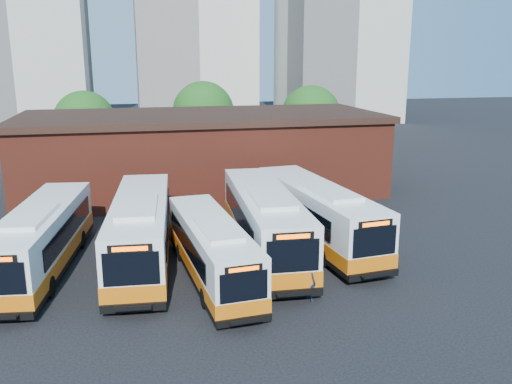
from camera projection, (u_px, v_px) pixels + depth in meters
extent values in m
plane|color=black|center=(256.00, 286.00, 26.20)|extent=(220.00, 220.00, 0.00)
cube|color=white|center=(42.00, 237.00, 27.80)|extent=(4.15, 12.49, 2.91)
cube|color=#D1640D|center=(43.00, 252.00, 28.01)|extent=(4.21, 12.54, 0.71)
cube|color=black|center=(44.00, 262.00, 28.13)|extent=(4.20, 12.53, 0.26)
cube|color=black|center=(1.00, 317.00, 22.12)|extent=(2.60, 0.48, 0.33)
cube|color=black|center=(17.00, 230.00, 28.01)|extent=(1.27, 9.49, 1.07)
cube|color=black|center=(70.00, 228.00, 28.25)|extent=(1.27, 9.49, 1.07)
cube|color=white|center=(29.00, 216.00, 25.95)|extent=(2.31, 4.48, 0.22)
cylinder|color=black|center=(49.00, 287.00, 24.88)|extent=(0.45, 1.05, 1.02)
cylinder|color=black|center=(39.00, 241.00, 31.17)|extent=(0.45, 1.05, 1.02)
cylinder|color=black|center=(81.00, 239.00, 31.39)|extent=(0.45, 1.05, 1.02)
cube|color=white|center=(141.00, 228.00, 28.86)|extent=(3.79, 13.16, 3.08)
cube|color=#D1640D|center=(142.00, 244.00, 29.08)|extent=(3.85, 13.22, 0.76)
cube|color=black|center=(142.00, 253.00, 29.21)|extent=(3.84, 13.20, 0.27)
cube|color=black|center=(131.00, 269.00, 22.53)|extent=(2.34, 0.25, 1.46)
cube|color=black|center=(130.00, 249.00, 22.30)|extent=(1.84, 0.21, 0.35)
cube|color=#FF5905|center=(130.00, 249.00, 22.26)|extent=(1.46, 0.14, 0.19)
cube|color=black|center=(133.00, 308.00, 22.88)|extent=(2.76, 0.37, 0.35)
cube|color=black|center=(133.00, 308.00, 22.62)|extent=(1.60, 0.54, 0.06)
cube|color=black|center=(132.00, 308.00, 22.41)|extent=(1.57, 0.17, 0.19)
cube|color=black|center=(114.00, 222.00, 29.01)|extent=(0.87, 10.09, 1.14)
cube|color=black|center=(168.00, 219.00, 29.40)|extent=(0.87, 10.09, 1.14)
cube|color=white|center=(137.00, 206.00, 26.90)|extent=(2.23, 4.68, 0.24)
cylinder|color=black|center=(111.00, 281.00, 25.49)|extent=(0.43, 1.11, 1.08)
cylinder|color=black|center=(164.00, 278.00, 25.84)|extent=(0.43, 1.11, 1.08)
cylinder|color=black|center=(124.00, 234.00, 32.34)|extent=(0.43, 1.11, 1.08)
cylinder|color=black|center=(167.00, 232.00, 32.69)|extent=(0.43, 1.11, 1.08)
cube|color=white|center=(212.00, 248.00, 26.76)|extent=(3.31, 11.19, 2.62)
cube|color=#D1640D|center=(212.00, 262.00, 26.95)|extent=(3.36, 11.24, 0.64)
cube|color=black|center=(212.00, 271.00, 27.06)|extent=(3.35, 11.23, 0.23)
cube|color=black|center=(244.00, 287.00, 21.59)|extent=(1.99, 0.23, 1.24)
cube|color=black|center=(244.00, 269.00, 21.40)|extent=(1.56, 0.19, 0.29)
cube|color=#FF5905|center=(244.00, 269.00, 21.37)|extent=(1.24, 0.13, 0.17)
cube|color=black|center=(244.00, 321.00, 21.89)|extent=(2.34, 0.33, 0.29)
cube|color=black|center=(246.00, 321.00, 21.68)|extent=(1.36, 0.47, 0.06)
cube|color=black|center=(247.00, 322.00, 21.51)|extent=(1.33, 0.15, 0.17)
cube|color=black|center=(186.00, 243.00, 26.69)|extent=(0.81, 8.57, 0.96)
cube|color=black|center=(233.00, 238.00, 27.40)|extent=(0.81, 8.57, 0.96)
cube|color=white|center=(218.00, 229.00, 25.15)|extent=(1.93, 3.98, 0.20)
cylinder|color=black|center=(205.00, 298.00, 23.85)|extent=(0.37, 0.94, 0.92)
cylinder|color=black|center=(251.00, 292.00, 24.48)|extent=(0.37, 0.94, 0.92)
cylinder|color=black|center=(181.00, 252.00, 29.44)|extent=(0.37, 0.94, 0.92)
cylinder|color=black|center=(218.00, 248.00, 30.08)|extent=(0.37, 0.94, 0.92)
cube|color=white|center=(264.00, 219.00, 30.30)|extent=(3.47, 13.38, 3.15)
cube|color=#D1640D|center=(264.00, 235.00, 30.52)|extent=(3.53, 13.43, 0.77)
cube|color=black|center=(264.00, 244.00, 30.65)|extent=(3.52, 13.42, 0.28)
cube|color=black|center=(293.00, 256.00, 23.86)|extent=(2.39, 0.18, 1.49)
cube|color=black|center=(293.00, 236.00, 23.63)|extent=(1.88, 0.16, 0.35)
cube|color=#FF5905|center=(293.00, 237.00, 23.59)|extent=(1.49, 0.10, 0.20)
cube|color=black|center=(293.00, 294.00, 24.22)|extent=(2.82, 0.29, 0.35)
cube|color=black|center=(294.00, 294.00, 23.95)|extent=(1.62, 0.50, 0.07)
cube|color=black|center=(295.00, 294.00, 23.75)|extent=(1.60, 0.12, 0.20)
cube|color=black|center=(238.00, 213.00, 30.40)|extent=(0.57, 10.33, 1.16)
cube|color=black|center=(288.00, 211.00, 30.89)|extent=(0.57, 10.33, 1.16)
cube|color=white|center=(270.00, 198.00, 28.31)|extent=(2.14, 4.73, 0.24)
cylinder|color=black|center=(253.00, 269.00, 26.83)|extent=(0.41, 1.12, 1.10)
cylinder|color=black|center=(303.00, 266.00, 27.26)|extent=(0.41, 1.12, 1.10)
cylinder|color=black|center=(234.00, 226.00, 33.80)|extent=(0.41, 1.12, 1.10)
cylinder|color=black|center=(274.00, 224.00, 34.23)|extent=(0.41, 1.12, 1.10)
cube|color=white|center=(317.00, 212.00, 31.94)|extent=(4.07, 13.10, 3.06)
cube|color=#D1640D|center=(316.00, 226.00, 32.15)|extent=(4.13, 13.16, 0.75)
cube|color=black|center=(316.00, 235.00, 32.28)|extent=(4.12, 13.14, 0.27)
cube|color=black|center=(375.00, 242.00, 25.93)|extent=(2.32, 0.31, 1.45)
cube|color=black|center=(376.00, 224.00, 25.70)|extent=(1.82, 0.26, 0.34)
cube|color=#FF5905|center=(376.00, 224.00, 25.67)|extent=(1.44, 0.17, 0.19)
cube|color=black|center=(373.00, 275.00, 26.28)|extent=(2.74, 0.44, 0.34)
cube|color=black|center=(376.00, 275.00, 26.03)|extent=(1.59, 0.57, 0.06)
cube|color=black|center=(378.00, 275.00, 25.83)|extent=(1.55, 0.21, 0.19)
cube|color=black|center=(292.00, 207.00, 31.82)|extent=(1.11, 10.00, 1.13)
cube|color=black|center=(335.00, 203.00, 32.70)|extent=(1.11, 10.00, 1.13)
cube|color=white|center=(330.00, 191.00, 30.06)|extent=(2.32, 4.68, 0.24)
cylinder|color=black|center=(324.00, 257.00, 28.53)|extent=(0.45, 1.10, 1.07)
cylinder|color=black|center=(366.00, 252.00, 29.31)|extent=(0.45, 1.10, 1.07)
cylinder|color=black|center=(276.00, 220.00, 35.03)|extent=(0.45, 1.10, 1.07)
cylinder|color=black|center=(311.00, 217.00, 35.81)|extent=(0.45, 1.10, 1.07)
imported|color=#121934|center=(310.00, 282.00, 24.52)|extent=(0.61, 0.74, 1.76)
cube|color=maroon|center=(202.00, 155.00, 44.40)|extent=(28.00, 12.00, 6.00)
cube|color=black|center=(201.00, 116.00, 43.63)|extent=(28.60, 12.60, 0.50)
cube|color=black|center=(254.00, 191.00, 39.78)|extent=(1.20, 0.08, 2.40)
cylinder|color=#382314|center=(87.00, 154.00, 53.99)|extent=(0.36, 0.36, 2.70)
sphere|color=#194E16|center=(85.00, 121.00, 53.19)|extent=(6.00, 6.00, 6.00)
cylinder|color=#382314|center=(204.00, 146.00, 58.44)|extent=(0.36, 0.36, 2.95)
sphere|color=#194E16|center=(203.00, 112.00, 57.57)|extent=(6.56, 6.56, 6.56)
cylinder|color=#382314|center=(310.00, 147.00, 58.00)|extent=(0.36, 0.36, 2.81)
sphere|color=#194E16|center=(311.00, 115.00, 57.17)|extent=(6.24, 6.24, 6.24)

